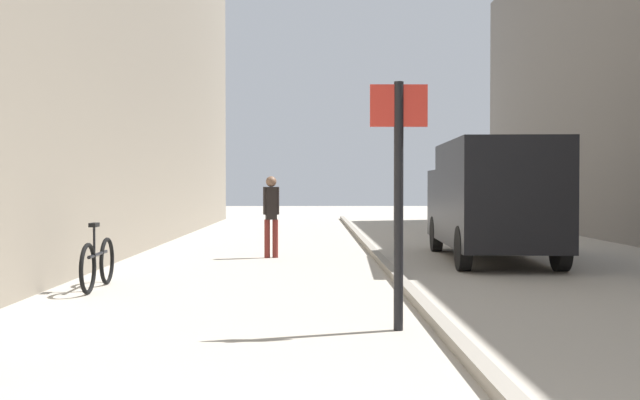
# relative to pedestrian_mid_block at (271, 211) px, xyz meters

# --- Properties ---
(ground_plane) EXTENTS (80.00, 80.00, 0.00)m
(ground_plane) POSITION_rel_pedestrian_mid_block_xyz_m (0.62, -2.19, -0.98)
(ground_plane) COLOR #A8A093
(kerb_strip) EXTENTS (0.16, 40.00, 0.12)m
(kerb_strip) POSITION_rel_pedestrian_mid_block_xyz_m (2.20, -2.19, -0.92)
(kerb_strip) COLOR gray
(kerb_strip) RESTS_ON ground_plane
(pedestrian_mid_block) EXTENTS (0.33, 0.22, 1.70)m
(pedestrian_mid_block) POSITION_rel_pedestrian_mid_block_xyz_m (0.00, 0.00, 0.00)
(pedestrian_mid_block) COLOR maroon
(pedestrian_mid_block) RESTS_ON ground_plane
(delivery_van) EXTENTS (2.15, 5.62, 2.36)m
(delivery_van) POSITION_rel_pedestrian_mid_block_xyz_m (4.46, -0.56, 0.29)
(delivery_van) COLOR black
(delivery_van) RESTS_ON ground_plane
(street_sign_post) EXTENTS (0.60, 0.10, 2.60)m
(street_sign_post) POSITION_rel_pedestrian_mid_block_xyz_m (1.75, -7.81, 0.56)
(street_sign_post) COLOR black
(street_sign_post) RESTS_ON ground_plane
(bicycle_leaning) EXTENTS (0.10, 1.77, 0.98)m
(bicycle_leaning) POSITION_rel_pedestrian_mid_block_xyz_m (-2.28, -4.69, -0.60)
(bicycle_leaning) COLOR black
(bicycle_leaning) RESTS_ON ground_plane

